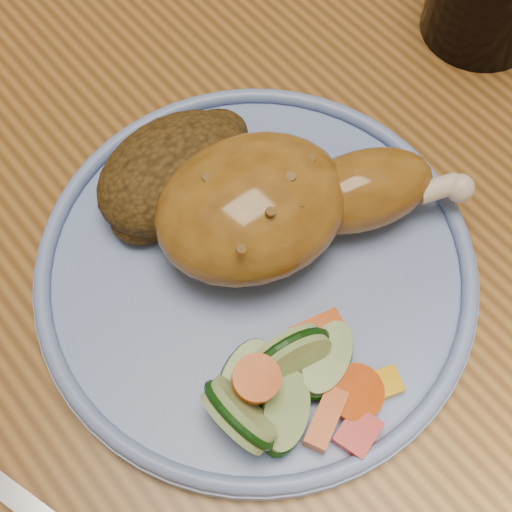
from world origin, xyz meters
name	(u,v)px	position (x,y,z in m)	size (l,w,h in m)	color
ground	(276,396)	(0.00, 0.00, 0.00)	(4.00, 4.00, 0.00)	brown
dining_table	(298,178)	(0.00, 0.00, 0.67)	(0.90, 1.40, 0.75)	brown
plate	(256,271)	(-0.11, -0.07, 0.76)	(0.27, 0.27, 0.01)	#6A83C3
plate_rim	(256,263)	(-0.11, -0.07, 0.77)	(0.27, 0.27, 0.01)	#6A83C3
chicken_leg	(279,203)	(-0.08, -0.06, 0.79)	(0.19, 0.14, 0.06)	#905F1E
rice_pilaf	(177,171)	(-0.11, 0.00, 0.78)	(0.11, 0.08, 0.05)	#473111
vegetable_pile	(287,385)	(-0.14, -0.14, 0.78)	(0.11, 0.10, 0.05)	#A50A05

